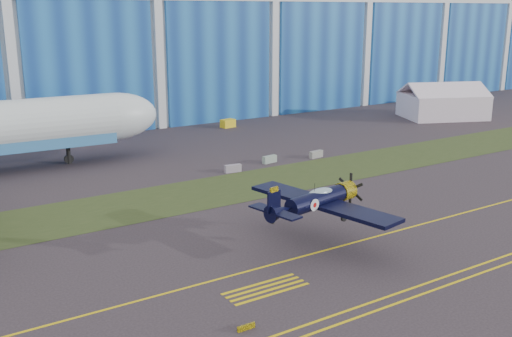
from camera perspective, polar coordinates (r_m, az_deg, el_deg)
ground at (r=58.41m, az=11.29°, el=-3.97°), size 260.00×260.00×0.00m
grass_median at (r=68.63m, az=3.20°, el=-0.84°), size 260.00×10.00×0.02m
hangar at (r=117.85m, az=-13.82°, el=12.70°), size 220.00×45.70×30.00m
taxiway_centreline at (r=55.16m, az=14.89°, el=-5.32°), size 200.00×0.20×0.02m
edge_line_near at (r=49.80m, az=23.01°, el=-8.27°), size 80.00×0.20×0.02m
edge_line_far at (r=50.31m, az=22.07°, el=-7.94°), size 80.00×0.20×0.02m
hold_short_ladder at (r=41.97m, az=0.92°, el=-11.38°), size 6.00×2.40×0.02m
guard_board_left at (r=37.09m, az=-0.94°, el=-14.88°), size 1.20×0.15×0.35m
warbird at (r=48.09m, az=5.82°, el=-3.01°), size 13.92×15.82×4.13m
tent at (r=111.49m, az=17.39°, el=6.26°), size 16.46×14.50×6.35m
shipping_container at (r=90.77m, az=-15.97°, el=3.35°), size 6.63×4.36×2.67m
tug at (r=97.99m, az=-2.70°, el=4.32°), size 2.43×1.72×1.32m
gse_box at (r=127.05m, az=15.40°, el=6.31°), size 2.93×1.85×1.65m
barrier_a at (r=70.69m, az=-2.22°, el=0.00°), size 2.06×0.85×0.90m
barrier_b at (r=74.99m, az=1.30°, el=0.88°), size 2.06×0.88×0.90m
barrier_c at (r=77.97m, az=5.74°, el=1.35°), size 2.06×0.86×0.90m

